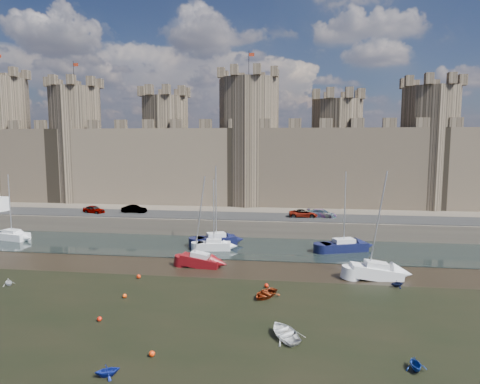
{
  "coord_description": "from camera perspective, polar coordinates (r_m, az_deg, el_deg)",
  "views": [
    {
      "loc": [
        11.07,
        -31.43,
        14.26
      ],
      "look_at": [
        3.88,
        22.0,
        7.79
      ],
      "focal_mm": 32.0,
      "sensor_mm": 36.0,
      "label": 1
    }
  ],
  "objects": [
    {
      "name": "dinghy_5",
      "position": [
        30.71,
        22.33,
        -20.53
      ],
      "size": [
        1.42,
        1.6,
        0.79
      ],
      "primitive_type": "imported",
      "rotation": [
        1.57,
        0.0,
        0.09
      ],
      "color": "navy",
      "rests_on": "ground"
    },
    {
      "name": "dinghy_1",
      "position": [
        29.26,
        -17.27,
        -21.76
      ],
      "size": [
        1.94,
        1.86,
        0.79
      ],
      "primitive_type": "imported",
      "rotation": [
        1.57,
        0.0,
        2.08
      ],
      "color": "#162798",
      "rests_on": "ground"
    },
    {
      "name": "sailboat_3",
      "position": [
        57.24,
        13.66,
        -6.96
      ],
      "size": [
        6.32,
        4.12,
        10.33
      ],
      "rotation": [
        0.0,
        0.0,
        0.34
      ],
      "color": "black",
      "rests_on": "ground"
    },
    {
      "name": "dinghy_3",
      "position": [
        48.93,
        -28.47,
        -10.52
      ],
      "size": [
        1.76,
        1.71,
        0.7
      ],
      "primitive_type": "imported",
      "rotation": [
        1.57,
        0.0,
        0.96
      ],
      "color": "white",
      "rests_on": "ground"
    },
    {
      "name": "sailboat_0",
      "position": [
        70.07,
        -28.14,
        -5.09
      ],
      "size": [
        5.35,
        3.0,
        9.44
      ],
      "rotation": [
        0.0,
        0.0,
        -0.22
      ],
      "color": "white",
      "rests_on": "ground"
    },
    {
      "name": "castle",
      "position": [
        80.33,
        -0.72,
        5.0
      ],
      "size": [
        108.5,
        11.0,
        29.0
      ],
      "color": "#42382B",
      "rests_on": "quay"
    },
    {
      "name": "car_3",
      "position": [
        66.6,
        8.43,
        -2.87
      ],
      "size": [
        4.52,
        2.29,
        1.22
      ],
      "primitive_type": "imported",
      "rotation": [
        0.0,
        0.0,
        1.63
      ],
      "color": "gray",
      "rests_on": "quay"
    },
    {
      "name": "water_channel",
      "position": [
        58.29,
        -3.55,
        -7.29
      ],
      "size": [
        160.0,
        12.0,
        0.08
      ],
      "primitive_type": "cube",
      "color": "black",
      "rests_on": "ground"
    },
    {
      "name": "sailboat_2",
      "position": [
        56.31,
        -3.49,
        -7.04
      ],
      "size": [
        4.48,
        2.25,
        9.25
      ],
      "rotation": [
        0.0,
        0.0,
        0.14
      ],
      "color": "silver",
      "rests_on": "ground"
    },
    {
      "name": "sailboat_1",
      "position": [
        58.77,
        -3.19,
        -6.36
      ],
      "size": [
        5.82,
        4.05,
        10.87
      ],
      "rotation": [
        0.0,
        0.0,
        0.4
      ],
      "color": "black",
      "rests_on": "ground"
    },
    {
      "name": "road",
      "position": [
        67.39,
        -1.91,
        -3.17
      ],
      "size": [
        160.0,
        7.0,
        0.1
      ],
      "primitive_type": "cube",
      "color": "black",
      "rests_on": "quay"
    },
    {
      "name": "car_0",
      "position": [
        73.66,
        -18.9,
        -2.21
      ],
      "size": [
        4.04,
        2.58,
        1.28
      ],
      "primitive_type": "imported",
      "rotation": [
        0.0,
        0.0,
        1.26
      ],
      "color": "gray",
      "rests_on": "quay"
    },
    {
      "name": "car_1",
      "position": [
        71.99,
        -13.93,
        -2.23
      ],
      "size": [
        4.03,
        1.5,
        1.32
      ],
      "primitive_type": "imported",
      "rotation": [
        0.0,
        0.0,
        1.55
      ],
      "color": "gray",
      "rests_on": "quay"
    },
    {
      "name": "seaweed_patch",
      "position": [
        31.19,
        -15.05,
        -20.6
      ],
      "size": [
        70.0,
        34.0,
        0.01
      ],
      "primitive_type": "cube",
      "color": "black",
      "rests_on": "ground"
    },
    {
      "name": "car_2",
      "position": [
        67.13,
        10.86,
        -2.81
      ],
      "size": [
        4.78,
        2.9,
        1.3
      ],
      "primitive_type": "imported",
      "rotation": [
        0.0,
        0.0,
        1.31
      ],
      "color": "gray",
      "rests_on": "quay"
    },
    {
      "name": "sailboat_4",
      "position": [
        49.39,
        -5.34,
        -9.05
      ],
      "size": [
        4.58,
        2.09,
        10.4
      ],
      "rotation": [
        0.0,
        0.0,
        -0.08
      ],
      "color": "#650B10",
      "rests_on": "ground"
    },
    {
      "name": "dinghy_4",
      "position": [
        40.28,
        3.38,
        -13.45
      ],
      "size": [
        3.23,
        3.52,
        0.6
      ],
      "primitive_type": "imported",
      "rotation": [
        1.57,
        0.0,
        5.75
      ],
      "color": "maroon",
      "rests_on": "ground"
    },
    {
      "name": "dinghy_2",
      "position": [
        32.81,
        6.05,
        -18.33
      ],
      "size": [
        3.48,
        3.78,
        0.64
      ],
      "primitive_type": "imported",
      "rotation": [
        1.57,
        0.0,
        3.68
      ],
      "color": "silver",
      "rests_on": "ground"
    },
    {
      "name": "buoy_3",
      "position": [
        42.76,
        3.55,
        -12.35
      ],
      "size": [
        0.42,
        0.42,
        0.42
      ],
      "primitive_type": "sphere",
      "color": "red",
      "rests_on": "ground"
    },
    {
      "name": "buoy_0",
      "position": [
        41.46,
        -15.13,
        -13.23
      ],
      "size": [
        0.39,
        0.39,
        0.39
      ],
      "primitive_type": "sphere",
      "color": "#FA430B",
      "rests_on": "ground"
    },
    {
      "name": "dinghy_7",
      "position": [
        45.4,
        20.24,
        -11.43
      ],
      "size": [
        1.55,
        1.42,
        0.7
      ],
      "primitive_type": "imported",
      "rotation": [
        1.57,
        0.0,
        1.8
      ],
      "color": "black",
      "rests_on": "ground"
    },
    {
      "name": "buoy_4",
      "position": [
        37.13,
        -18.23,
        -15.77
      ],
      "size": [
        0.39,
        0.39,
        0.39
      ],
      "primitive_type": "sphere",
      "color": "red",
      "rests_on": "ground"
    },
    {
      "name": "buoy_2",
      "position": [
        30.9,
        -11.66,
        -20.36
      ],
      "size": [
        0.41,
        0.41,
        0.41
      ],
      "primitive_type": "sphere",
      "color": "#F3370A",
      "rests_on": "ground"
    },
    {
      "name": "ground",
      "position": [
        36.25,
        -11.25,
        -16.46
      ],
      "size": [
        160.0,
        160.0,
        0.0
      ],
      "primitive_type": "plane",
      "color": "black",
      "rests_on": "ground"
    },
    {
      "name": "quay",
      "position": [
        93.01,
        0.75,
        -1.2
      ],
      "size": [
        160.0,
        60.0,
        2.5
      ],
      "primitive_type": "cube",
      "color": "#4C443A",
      "rests_on": "ground"
    },
    {
      "name": "sailboat_5",
      "position": [
        47.28,
        17.71,
        -10.03
      ],
      "size": [
        5.43,
        2.6,
        11.3
      ],
      "rotation": [
        0.0,
        0.0,
        0.11
      ],
      "color": "white",
      "rests_on": "ground"
    },
    {
      "name": "buoy_1",
      "position": [
        46.56,
        -13.37,
        -10.91
      ],
      "size": [
        0.42,
        0.42,
        0.42
      ],
      "primitive_type": "sphere",
      "color": "red",
      "rests_on": "ground"
    }
  ]
}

